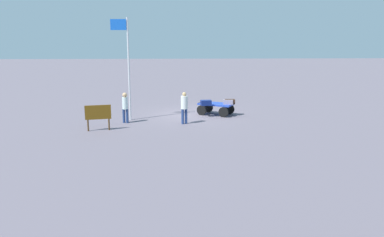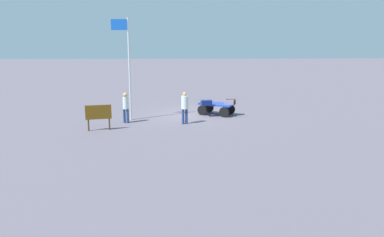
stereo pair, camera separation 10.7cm
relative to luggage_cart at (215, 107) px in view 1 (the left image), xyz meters
name	(u,v)px [view 1 (the left image)]	position (x,y,z in m)	size (l,w,h in m)	color
ground_plane	(190,115)	(1.54, -0.07, -0.49)	(120.00, 120.00, 0.00)	slate
luggage_cart	(215,107)	(0.00, 0.00, 0.00)	(2.30, 1.95, 0.70)	#2443B3
suitcase_maroon	(230,102)	(-0.81, 0.31, 0.35)	(0.62, 0.33, 0.28)	#412A1D
suitcase_olive	(228,102)	(-0.71, 0.42, 0.35)	(0.61, 0.39, 0.28)	#93889C
suitcase_navy	(206,103)	(0.63, 0.68, 0.36)	(0.66, 0.43, 0.30)	navy
worker_lead	(184,105)	(1.94, 2.44, 0.54)	(0.48, 0.48, 1.73)	navy
worker_trailing	(125,106)	(5.15, 2.08, 0.47)	(0.38, 0.38, 1.67)	navy
flagpole	(127,60)	(5.07, 1.30, 2.86)	(0.97, 0.15, 5.66)	silver
signboard	(98,114)	(6.28, 3.78, 0.37)	(1.27, 0.32, 1.30)	#4C3319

